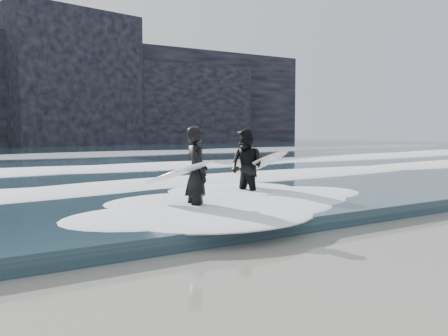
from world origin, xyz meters
The scene contains 6 objects.
ground centered at (0.00, 0.00, 0.00)m, with size 120.00×120.00×0.00m, color #8C6157.
foam_near centered at (0.00, 9.00, 0.40)m, with size 60.00×3.20×0.20m, color white.
foam_mid centered at (0.00, 16.00, 0.42)m, with size 60.00×4.00×0.24m, color white.
foam_far centered at (0.00, 25.00, 0.45)m, with size 60.00×4.80×0.30m, color white.
surfer_left centered at (0.55, 5.27, 0.97)m, with size 1.23×1.99×1.94m.
surfer_right centered at (2.75, 6.42, 0.95)m, with size 1.26×2.27×1.88m.
Camera 1 is at (-4.50, -3.58, 1.91)m, focal length 40.00 mm.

